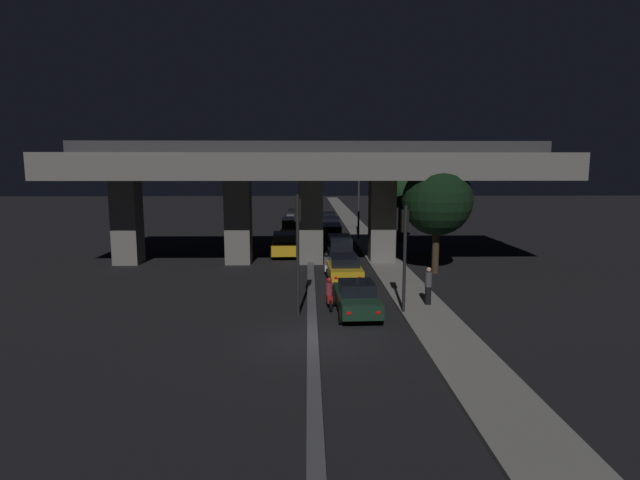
# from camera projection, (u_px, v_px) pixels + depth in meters

# --- Properties ---
(ground_plane) EXTENTS (200.00, 200.00, 0.00)m
(ground_plane) POSITION_uv_depth(u_px,v_px,m) (313.00, 341.00, 18.62)
(ground_plane) COLOR black
(median_divider) EXTENTS (0.41, 126.00, 0.21)m
(median_divider) POSITION_uv_depth(u_px,v_px,m) (310.00, 228.00, 53.24)
(median_divider) COLOR #4C4C51
(median_divider) RESTS_ON ground_plane
(sidewalk_right) EXTENTS (2.28, 126.00, 0.16)m
(sidewalk_right) POSITION_uv_depth(u_px,v_px,m) (364.00, 237.00, 46.43)
(sidewalk_right) COLOR gray
(sidewalk_right) RESTS_ON ground_plane
(elevated_overpass) EXTENTS (32.25, 9.81, 8.21)m
(elevated_overpass) POSITION_uv_depth(u_px,v_px,m) (305.00, 173.00, 33.33)
(elevated_overpass) COLOR slate
(elevated_overpass) RESTS_ON ground_plane
(traffic_light_left_of_median) EXTENTS (0.30, 0.49, 5.30)m
(traffic_light_left_of_median) POSITION_uv_depth(u_px,v_px,m) (298.00, 234.00, 21.46)
(traffic_light_left_of_median) COLOR black
(traffic_light_left_of_median) RESTS_ON ground_plane
(traffic_light_right_of_median) EXTENTS (0.30, 0.49, 4.82)m
(traffic_light_right_of_median) POSITION_uv_depth(u_px,v_px,m) (405.00, 241.00, 21.62)
(traffic_light_right_of_median) COLOR black
(traffic_light_right_of_median) RESTS_ON ground_plane
(street_lamp) EXTENTS (2.31, 0.32, 7.89)m
(street_lamp) POSITION_uv_depth(u_px,v_px,m) (355.00, 188.00, 44.16)
(street_lamp) COLOR #2D2D30
(street_lamp) RESTS_ON ground_plane
(car_dark_green_lead) EXTENTS (1.98, 4.30, 1.49)m
(car_dark_green_lead) POSITION_uv_depth(u_px,v_px,m) (356.00, 298.00, 21.96)
(car_dark_green_lead) COLOR black
(car_dark_green_lead) RESTS_ON ground_plane
(car_taxi_yellow_second) EXTENTS (2.04, 4.60, 1.46)m
(car_taxi_yellow_second) POSITION_uv_depth(u_px,v_px,m) (344.00, 268.00, 28.49)
(car_taxi_yellow_second) COLOR gold
(car_taxi_yellow_second) RESTS_ON ground_plane
(car_black_third) EXTENTS (1.92, 4.10, 1.80)m
(car_black_third) POSITION_uv_depth(u_px,v_px,m) (340.00, 248.00, 34.38)
(car_black_third) COLOR black
(car_black_third) RESTS_ON ground_plane
(car_dark_green_fourth) EXTENTS (1.87, 4.58, 1.90)m
(car_dark_green_fourth) POSITION_uv_depth(u_px,v_px,m) (332.00, 236.00, 40.48)
(car_dark_green_fourth) COLOR black
(car_dark_green_fourth) RESTS_ON ground_plane
(car_taxi_yellow_fifth) EXTENTS (2.06, 4.83, 1.71)m
(car_taxi_yellow_fifth) POSITION_uv_depth(u_px,v_px,m) (331.00, 226.00, 48.23)
(car_taxi_yellow_fifth) COLOR gold
(car_taxi_yellow_fifth) RESTS_ON ground_plane
(car_dark_red_sixth) EXTENTS (1.98, 4.29, 1.69)m
(car_dark_red_sixth) POSITION_uv_depth(u_px,v_px,m) (328.00, 220.00, 54.05)
(car_dark_red_sixth) COLOR #591414
(car_dark_red_sixth) RESTS_ON ground_plane
(car_taxi_yellow_lead_oncoming) EXTENTS (2.11, 4.49, 1.70)m
(car_taxi_yellow_lead_oncoming) POSITION_uv_depth(u_px,v_px,m) (285.00, 244.00, 36.78)
(car_taxi_yellow_lead_oncoming) COLOR gold
(car_taxi_yellow_lead_oncoming) RESTS_ON ground_plane
(car_taxi_yellow_second_oncoming) EXTENTS (2.12, 4.04, 1.82)m
(car_taxi_yellow_second_oncoming) POSITION_uv_depth(u_px,v_px,m) (292.00, 227.00, 46.99)
(car_taxi_yellow_second_oncoming) COLOR gold
(car_taxi_yellow_second_oncoming) RESTS_ON ground_plane
(car_grey_third_oncoming) EXTENTS (2.01, 4.80, 1.54)m
(car_grey_third_oncoming) POSITION_uv_depth(u_px,v_px,m) (295.00, 215.00, 59.77)
(car_grey_third_oncoming) COLOR #515459
(car_grey_third_oncoming) RESTS_ON ground_plane
(motorcycle_red_filtering_near) EXTENTS (0.34, 1.68, 1.45)m
(motorcycle_red_filtering_near) POSITION_uv_depth(u_px,v_px,m) (329.00, 295.00, 22.92)
(motorcycle_red_filtering_near) COLOR black
(motorcycle_red_filtering_near) RESTS_ON ground_plane
(motorcycle_white_filtering_mid) EXTENTS (0.33, 1.83, 1.40)m
(motorcycle_white_filtering_mid) POSITION_uv_depth(u_px,v_px,m) (326.00, 266.00, 29.90)
(motorcycle_white_filtering_mid) COLOR black
(motorcycle_white_filtering_mid) RESTS_ON ground_plane
(pedestrian_on_sidewalk) EXTENTS (0.34, 0.34, 1.75)m
(pedestrian_on_sidewalk) POSITION_uv_depth(u_px,v_px,m) (428.00, 286.00, 22.99)
(pedestrian_on_sidewalk) COLOR black
(pedestrian_on_sidewalk) RESTS_ON sidewalk_right
(roadside_tree_kerbside_near) EXTENTS (4.26, 4.26, 6.61)m
(roadside_tree_kerbside_near) POSITION_uv_depth(u_px,v_px,m) (437.00, 201.00, 30.20)
(roadside_tree_kerbside_near) COLOR #38281C
(roadside_tree_kerbside_near) RESTS_ON ground_plane
(roadside_tree_kerbside_mid) EXTENTS (2.99, 2.99, 5.91)m
(roadside_tree_kerbside_mid) POSITION_uv_depth(u_px,v_px,m) (401.00, 192.00, 43.85)
(roadside_tree_kerbside_mid) COLOR #2D2116
(roadside_tree_kerbside_mid) RESTS_ON ground_plane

